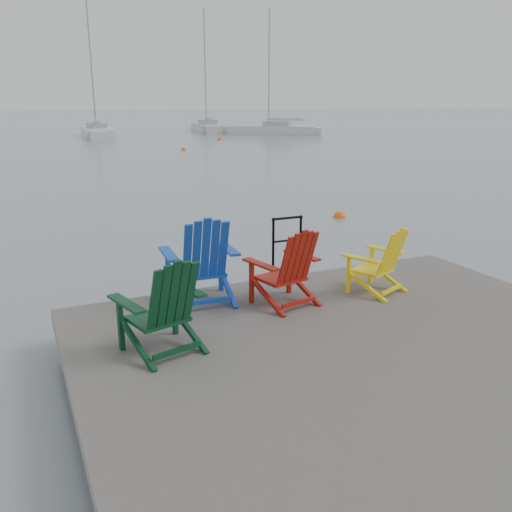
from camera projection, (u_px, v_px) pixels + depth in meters
name	position (u px, v px, depth m)	size (l,w,h in m)	color
ground	(370.00, 389.00, 5.81)	(400.00, 400.00, 0.00)	slate
dock	(372.00, 360.00, 5.71)	(6.00, 5.00, 1.40)	#322F2C
handrail	(287.00, 241.00, 7.77)	(0.48, 0.04, 0.90)	black
chair_green	(163.00, 305.00, 5.40)	(0.94, 0.89, 1.01)	#09361B
chair_blue	(201.00, 260.00, 6.74)	(0.95, 0.89, 1.13)	#1140B5
chair_red	(287.00, 267.00, 6.70)	(0.90, 0.85, 0.99)	#98150B
chair_yellow	(380.00, 260.00, 7.15)	(0.87, 0.84, 0.90)	yellow
sailboat_near	(97.00, 133.00, 47.41)	(3.06, 9.11, 12.28)	silver
sailboat_mid	(207.00, 128.00, 55.47)	(3.93, 9.10, 12.13)	#BCBCC0
sailboat_far	(273.00, 131.00, 50.67)	(7.74, 6.68, 11.29)	silver
buoy_a	(339.00, 217.00, 14.43)	(0.33, 0.33, 0.33)	#F35A0E
buoy_c	(220.00, 140.00, 43.83)	(0.37, 0.37, 0.37)	#E8440D
buoy_d	(184.00, 150.00, 34.52)	(0.33, 0.33, 0.33)	#F3510E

